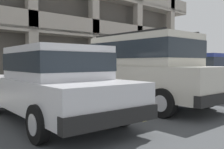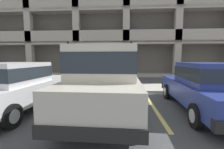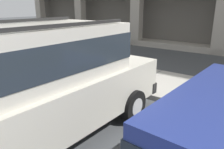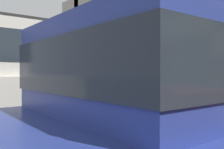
{
  "view_description": "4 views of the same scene",
  "coord_description": "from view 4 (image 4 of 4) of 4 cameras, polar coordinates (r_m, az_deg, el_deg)",
  "views": [
    {
      "loc": [
        -5.46,
        -7.17,
        1.22
      ],
      "look_at": [
        0.01,
        -1.04,
        0.83
      ],
      "focal_mm": 40.0,
      "sensor_mm": 36.0,
      "label": 1
    },
    {
      "loc": [
        0.44,
        -7.0,
        1.65
      ],
      "look_at": [
        0.04,
        -1.02,
        1.03
      ],
      "focal_mm": 24.0,
      "sensor_mm": 36.0,
      "label": 2
    },
    {
      "loc": [
        2.98,
        -4.42,
        2.27
      ],
      "look_at": [
        0.12,
        -0.62,
        0.75
      ],
      "focal_mm": 35.0,
      "sensor_mm": 36.0,
      "label": 3
    },
    {
      "loc": [
        4.33,
        -4.13,
        1.2
      ],
      "look_at": [
        -0.04,
        -0.43,
        1.13
      ],
      "focal_mm": 40.0,
      "sensor_mm": 36.0,
      "label": 4
    }
  ],
  "objects": [
    {
      "name": "sidewalk",
      "position": [
        7.03,
        11.21,
        -8.68
      ],
      "size": [
        40.0,
        2.2,
        0.12
      ],
      "color": "#ADA89E",
      "rests_on": "ground_plane"
    },
    {
      "name": "silver_suv",
      "position": [
        4.68,
        -18.78,
        -0.73
      ],
      "size": [
        2.1,
        4.82,
        2.03
      ],
      "rotation": [
        0.0,
        0.0,
        -0.02
      ],
      "color": "beige",
      "rests_on": "ground_plane"
    },
    {
      "name": "parking_stall_lines",
      "position": [
        4.08,
        4.14,
        -16.38
      ],
      "size": [
        12.43,
        4.8,
        0.01
      ],
      "color": "#DBD16B",
      "rests_on": "ground_plane"
    },
    {
      "name": "ground_plane",
      "position": [
        6.11,
        3.43,
        -11.14
      ],
      "size": [
        80.0,
        80.0,
        0.1
      ],
      "color": "#444749"
    },
    {
      "name": "dark_hatchback",
      "position": [
        2.29,
        16.58,
        -8.83
      ],
      "size": [
        1.99,
        4.56,
        1.54
      ],
      "rotation": [
        0.0,
        0.0,
        -0.05
      ],
      "color": "navy",
      "rests_on": "ground_plane"
    },
    {
      "name": "parking_meter_near",
      "position": [
        6.41,
        4.14,
        1.31
      ],
      "size": [
        0.35,
        0.12,
        1.55
      ],
      "color": "#47474C",
      "rests_on": "sidewalk"
    }
  ]
}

